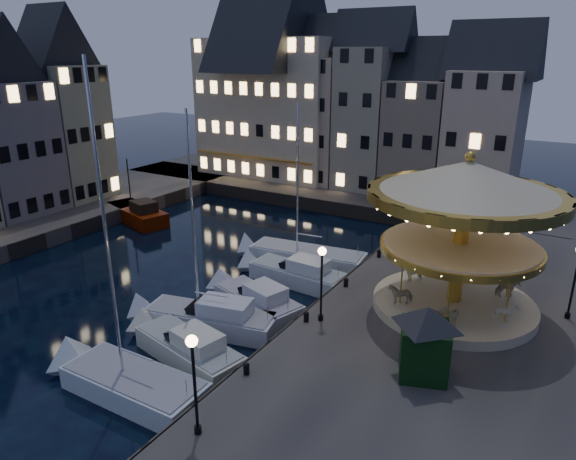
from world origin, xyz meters
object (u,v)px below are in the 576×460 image
Objects in this scene: streetlamp_c at (406,209)px; motorboat_c at (205,317)px; bollard_a at (246,368)px; motorboat_e at (293,273)px; streetlamp_d at (576,272)px; bollard_d at (379,253)px; bollard_b at (306,316)px; motorboat_f at (300,256)px; carousel at (465,209)px; bollard_c at (346,282)px; motorboat_a at (126,382)px; ticket_kiosk at (426,330)px; red_fishing_boat at (138,214)px; motorboat_b at (184,347)px; motorboat_d at (254,300)px; streetlamp_a at (194,371)px; streetlamp_b at (322,273)px.

motorboat_c is at bearing -111.87° from streetlamp_c.
bollard_a is 0.07× the size of motorboat_e.
streetlamp_d reaches higher than bollard_d.
streetlamp_c reaches higher than bollard_b.
motorboat_f is 14.41m from carousel.
bollard_c is 0.04× the size of motorboat_a.
carousel is (10.84, -0.91, 6.48)m from motorboat_e.
ticket_kiosk is (6.11, -15.54, -0.47)m from streetlamp_c.
red_fishing_boat is at bearing 170.53° from carousel.
motorboat_d is at bearing 89.35° from motorboat_b.
red_fishing_boat is at bearing 140.40° from streetlamp_a.
streetlamp_a is 20.41m from motorboat_f.
bollard_c is 13.95m from motorboat_a.
bollard_d is 0.15× the size of ticket_kiosk.
motorboat_c is at bearing -98.43° from motorboat_e.
streetlamp_d is 20.67m from motorboat_b.
bollard_a is 0.07× the size of red_fishing_boat.
streetlamp_a is at bearing -90.00° from streetlamp_b.
motorboat_b is at bearing 136.02° from streetlamp_a.
streetlamp_d is 0.37× the size of motorboat_c.
bollard_b is 5.95m from motorboat_c.
motorboat_b is (0.41, 3.51, 0.10)m from motorboat_a.
motorboat_d is (-4.55, -3.30, -0.96)m from bollard_c.
red_fishing_boat is (-24.03, -3.62, -3.32)m from streetlamp_c.
red_fishing_boat is (-18.81, 14.85, 0.06)m from motorboat_b.
motorboat_b is 0.97× the size of motorboat_e.
motorboat_d is (-4.55, 7.20, -0.96)m from bollard_a.
carousel reaches higher than motorboat_d.
streetlamp_a reaches higher than bollard_d.
streetlamp_b is 7.32× the size of bollard_a.
ticket_kiosk is at bearing -16.07° from motorboat_d.
streetlamp_a is at bearing -88.28° from bollard_d.
carousel is at bearing 40.45° from bollard_b.
streetlamp_a is 6.80m from motorboat_a.
motorboat_e is (-4.49, 1.32, -0.96)m from bollard_c.
bollard_d is 6.21m from motorboat_e.
motorboat_d reaches higher than bollard_d.
motorboat_c is 1.13× the size of carousel.
red_fishing_boat reaches higher than streetlamp_a.
motorboat_a is 1.72× the size of red_fishing_boat.
carousel is (11.38, 13.38, 6.58)m from motorboat_a.
streetlamp_a is 12.78m from motorboat_d.
motorboat_a reaches higher than streetlamp_a.
motorboat_e is (-5.09, -7.68, -3.38)m from streetlamp_c.
motorboat_a is at bearing -44.93° from red_fishing_boat.
streetlamp_d is at bearing 20.60° from carousel.
ticket_kiosk is at bearing -68.54° from streetlamp_c.
bollard_d is 13.92m from ticket_kiosk.
carousel reaches higher than bollard_a.
streetlamp_d is 7.32× the size of bollard_b.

